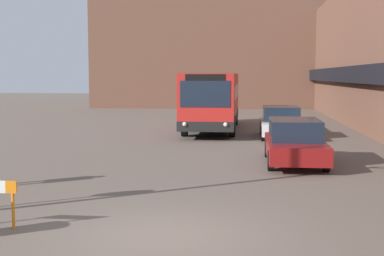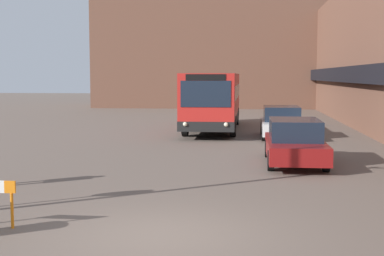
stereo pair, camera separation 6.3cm
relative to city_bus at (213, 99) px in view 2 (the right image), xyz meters
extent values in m
plane|color=#66564C|center=(0.31, -19.69, -1.68)|extent=(160.00, 160.00, 0.00)
cube|color=black|center=(7.56, 4.31, 1.37)|extent=(0.50, 60.00, 0.90)
cube|color=brown|center=(0.31, 22.89, 7.80)|extent=(26.00, 8.00, 18.97)
cube|color=red|center=(0.00, 0.01, 0.08)|extent=(2.59, 10.55, 2.65)
cube|color=black|center=(0.00, 0.01, -1.01)|extent=(2.61, 10.57, 0.46)
cube|color=#192333|center=(0.00, 0.01, 0.45)|extent=(2.61, 9.71, 0.73)
cube|color=#192333|center=(0.00, -5.28, 0.48)|extent=(2.28, 0.03, 1.19)
cube|color=black|center=(0.00, -5.28, 1.23)|extent=(1.81, 0.03, 0.28)
sphere|color=#F2EAC6|center=(-0.93, -5.29, -0.89)|extent=(0.20, 0.20, 0.20)
sphere|color=#F2EAC6|center=(0.93, -5.29, -0.89)|extent=(0.20, 0.20, 0.20)
cylinder|color=black|center=(-1.17, -3.27, -1.17)|extent=(0.28, 1.03, 1.03)
cylinder|color=black|center=(1.17, -3.27, -1.17)|extent=(0.28, 1.03, 1.03)
cylinder|color=black|center=(-1.17, 3.28, -1.17)|extent=(0.28, 1.03, 1.03)
cylinder|color=black|center=(1.17, 3.28, -1.17)|extent=(0.28, 1.03, 1.03)
cube|color=maroon|center=(3.51, -11.10, -1.14)|extent=(1.86, 4.60, 0.57)
cube|color=#192333|center=(3.51, -10.99, -0.51)|extent=(1.64, 2.53, 0.68)
cylinder|color=black|center=(4.36, -12.53, -1.36)|extent=(0.20, 0.65, 0.65)
cylinder|color=black|center=(2.66, -12.53, -1.36)|extent=(0.20, 0.65, 0.65)
cylinder|color=black|center=(4.36, -9.68, -1.36)|extent=(0.20, 0.65, 0.65)
cylinder|color=black|center=(2.66, -9.68, -1.36)|extent=(0.20, 0.65, 0.65)
cube|color=silver|center=(3.51, -3.40, -1.14)|extent=(1.89, 4.31, 0.58)
cube|color=#192333|center=(3.51, -3.29, -0.51)|extent=(1.67, 2.37, 0.68)
cylinder|color=black|center=(4.37, -4.74, -1.36)|extent=(0.20, 0.64, 0.64)
cylinder|color=black|center=(2.64, -4.74, -1.36)|extent=(0.20, 0.64, 0.64)
cylinder|color=black|center=(4.37, -2.06, -1.36)|extent=(0.20, 0.64, 0.64)
cylinder|color=black|center=(2.64, -2.06, -1.36)|extent=(0.20, 0.64, 0.64)
cylinder|color=orange|center=(-2.61, -19.50, -1.33)|extent=(0.06, 0.06, 0.70)
cube|color=orange|center=(-2.64, -19.50, -0.86)|extent=(0.22, 0.04, 0.24)
camera|label=1|loc=(1.91, -29.28, 1.29)|focal=50.00mm
camera|label=2|loc=(1.97, -29.27, 1.29)|focal=50.00mm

